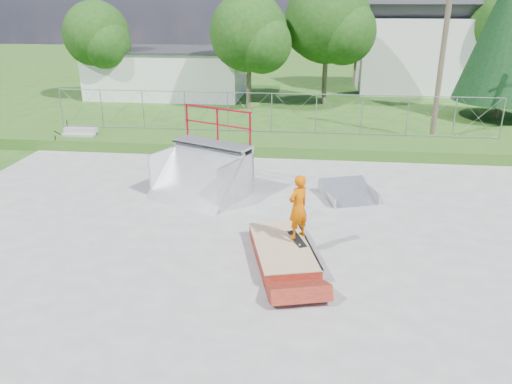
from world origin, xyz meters
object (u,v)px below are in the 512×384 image
at_px(quarter_pipe, 198,157).
at_px(skater, 298,209).
at_px(grind_box, 282,252).
at_px(flat_bank_ramp, 349,192).

distance_m(quarter_pipe, skater, 5.04).
bearing_deg(quarter_pipe, skater, -22.94).
bearing_deg(grind_box, skater, 21.36).
bearing_deg(flat_bank_ramp, skater, -129.16).
relative_size(flat_bank_ramp, skater, 1.00).
height_order(quarter_pipe, skater, quarter_pipe).
height_order(grind_box, quarter_pipe, quarter_pipe).
relative_size(grind_box, quarter_pipe, 1.09).
bearing_deg(quarter_pipe, grind_box, -27.88).
distance_m(grind_box, skater, 1.17).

